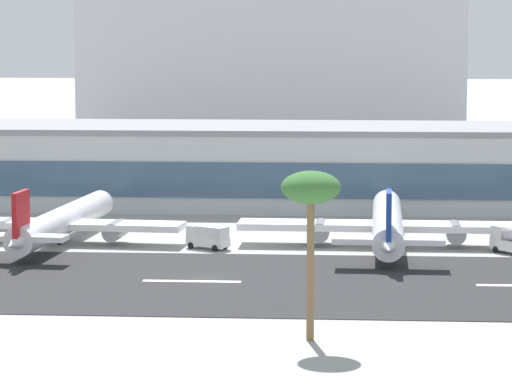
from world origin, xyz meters
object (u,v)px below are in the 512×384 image
airliner_red_tail_gate_0 (60,223)px  palm_tree_1 (311,193)px  service_box_truck_2 (208,236)px  distant_hotel_block (273,58)px  airliner_navy_tail_gate_1 (388,225)px  terminal_building (259,165)px

airliner_red_tail_gate_0 → palm_tree_1: size_ratio=2.74×
service_box_truck_2 → palm_tree_1: (16.00, -54.59, 12.81)m
distant_hotel_block → airliner_navy_tail_gate_1: bearing=-80.4°
distant_hotel_block → service_box_truck_2: size_ratio=14.52×
airliner_navy_tail_gate_1 → airliner_red_tail_gate_0: bearing=91.8°
terminal_building → airliner_navy_tail_gate_1: (21.31, -45.20, -3.79)m
distant_hotel_block → service_box_truck_2: (-0.32, -148.76, -21.91)m
airliner_navy_tail_gate_1 → service_box_truck_2: 25.30m
terminal_building → service_box_truck_2: bearing=-94.4°
terminal_building → airliner_red_tail_gate_0: size_ratio=4.03×
distant_hotel_block → airliner_navy_tail_gate_1: 148.97m
airliner_navy_tail_gate_1 → palm_tree_1: size_ratio=2.88×
terminal_building → service_box_truck_2: terminal_building is taller
terminal_building → distant_hotel_block: distant_hotel_block is taller
airliner_red_tail_gate_0 → service_box_truck_2: bearing=-92.8°
airliner_navy_tail_gate_1 → terminal_building: bearing=26.4°
terminal_building → palm_tree_1: bearing=-83.2°
airliner_red_tail_gate_0 → distant_hotel_block: bearing=-3.9°
airliner_navy_tail_gate_1 → service_box_truck_2: (-25.04, -3.30, -1.42)m
terminal_building → service_box_truck_2: (-3.74, -48.49, -5.21)m
distant_hotel_block → airliner_red_tail_gate_0: bearing=-98.5°
service_box_truck_2 → palm_tree_1: 58.31m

